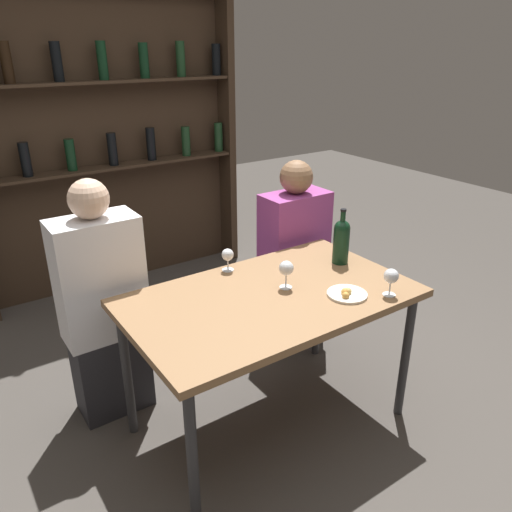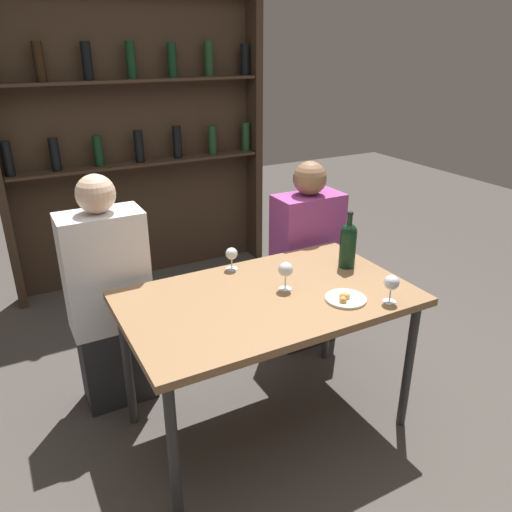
{
  "view_description": "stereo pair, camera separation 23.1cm",
  "coord_description": "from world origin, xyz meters",
  "px_view_note": "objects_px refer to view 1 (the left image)",
  "views": [
    {
      "loc": [
        -1.2,
        -1.63,
        1.8
      ],
      "look_at": [
        0.0,
        0.12,
        0.89
      ],
      "focal_mm": 35.0,
      "sensor_mm": 36.0,
      "label": 1
    },
    {
      "loc": [
        -1.01,
        -1.75,
        1.8
      ],
      "look_at": [
        0.0,
        0.12,
        0.89
      ],
      "focal_mm": 35.0,
      "sensor_mm": 36.0,
      "label": 2
    }
  ],
  "objects_px": {
    "wine_bottle": "(341,240)",
    "wine_glass_0": "(228,256)",
    "wine_glass_1": "(391,277)",
    "wine_glass_2": "(286,269)",
    "food_plate_0": "(347,294)",
    "seated_person_left": "(104,310)",
    "seated_person_right": "(294,261)"
  },
  "relations": [
    {
      "from": "wine_bottle",
      "to": "wine_glass_0",
      "type": "xyz_separation_m",
      "value": [
        -0.53,
        0.25,
        -0.05
      ]
    },
    {
      "from": "wine_glass_0",
      "to": "wine_glass_1",
      "type": "relative_size",
      "value": 0.89
    },
    {
      "from": "wine_glass_0",
      "to": "wine_glass_2",
      "type": "distance_m",
      "value": 0.34
    },
    {
      "from": "food_plate_0",
      "to": "seated_person_left",
      "type": "xyz_separation_m",
      "value": [
        -0.88,
        0.77,
        -0.16
      ]
    },
    {
      "from": "wine_glass_0",
      "to": "wine_glass_2",
      "type": "xyz_separation_m",
      "value": [
        0.12,
        -0.32,
        0.02
      ]
    },
    {
      "from": "seated_person_right",
      "to": "wine_glass_0",
      "type": "bearing_deg",
      "value": -159.54
    },
    {
      "from": "wine_bottle",
      "to": "wine_glass_1",
      "type": "relative_size",
      "value": 2.25
    },
    {
      "from": "wine_bottle",
      "to": "wine_glass_2",
      "type": "bearing_deg",
      "value": -170.41
    },
    {
      "from": "wine_glass_1",
      "to": "wine_glass_0",
      "type": "bearing_deg",
      "value": 125.69
    },
    {
      "from": "wine_glass_1",
      "to": "seated_person_right",
      "type": "relative_size",
      "value": 0.11
    },
    {
      "from": "wine_bottle",
      "to": "wine_glass_2",
      "type": "distance_m",
      "value": 0.42
    },
    {
      "from": "wine_glass_1",
      "to": "wine_glass_2",
      "type": "relative_size",
      "value": 0.96
    },
    {
      "from": "wine_glass_1",
      "to": "seated_person_right",
      "type": "height_order",
      "value": "seated_person_right"
    },
    {
      "from": "wine_bottle",
      "to": "food_plate_0",
      "type": "xyz_separation_m",
      "value": [
        -0.23,
        -0.29,
        -0.12
      ]
    },
    {
      "from": "wine_glass_1",
      "to": "seated_person_left",
      "type": "relative_size",
      "value": 0.1
    },
    {
      "from": "wine_bottle",
      "to": "wine_glass_0",
      "type": "height_order",
      "value": "wine_bottle"
    },
    {
      "from": "food_plate_0",
      "to": "wine_bottle",
      "type": "bearing_deg",
      "value": 51.5
    },
    {
      "from": "wine_glass_0",
      "to": "food_plate_0",
      "type": "height_order",
      "value": "wine_glass_0"
    },
    {
      "from": "wine_glass_2",
      "to": "seated_person_right",
      "type": "bearing_deg",
      "value": 48.17
    },
    {
      "from": "wine_glass_1",
      "to": "wine_glass_2",
      "type": "distance_m",
      "value": 0.47
    },
    {
      "from": "wine_glass_2",
      "to": "food_plate_0",
      "type": "height_order",
      "value": "wine_glass_2"
    },
    {
      "from": "seated_person_right",
      "to": "food_plate_0",
      "type": "bearing_deg",
      "value": -112.05
    },
    {
      "from": "wine_bottle",
      "to": "seated_person_left",
      "type": "bearing_deg",
      "value": 156.71
    },
    {
      "from": "wine_glass_0",
      "to": "wine_glass_1",
      "type": "xyz_separation_m",
      "value": [
        0.46,
        -0.65,
        0.01
      ]
    },
    {
      "from": "wine_glass_0",
      "to": "seated_person_right",
      "type": "xyz_separation_m",
      "value": [
        0.61,
        0.23,
        -0.27
      ]
    },
    {
      "from": "seated_person_right",
      "to": "wine_glass_1",
      "type": "bearing_deg",
      "value": -99.62
    },
    {
      "from": "seated_person_left",
      "to": "wine_glass_0",
      "type": "bearing_deg",
      "value": -21.52
    },
    {
      "from": "wine_bottle",
      "to": "wine_glass_1",
      "type": "xyz_separation_m",
      "value": [
        -0.07,
        -0.4,
        -0.04
      ]
    },
    {
      "from": "wine_glass_0",
      "to": "wine_glass_2",
      "type": "relative_size",
      "value": 0.85
    },
    {
      "from": "wine_glass_2",
      "to": "wine_glass_0",
      "type": "bearing_deg",
      "value": 110.9
    },
    {
      "from": "wine_bottle",
      "to": "seated_person_left",
      "type": "height_order",
      "value": "seated_person_left"
    },
    {
      "from": "wine_glass_2",
      "to": "seated_person_right",
      "type": "height_order",
      "value": "seated_person_right"
    }
  ]
}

